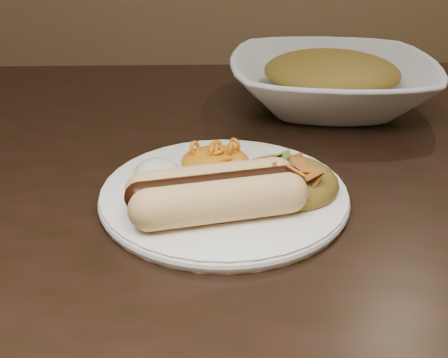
{
  "coord_description": "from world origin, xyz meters",
  "views": [
    {
      "loc": [
        0.07,
        -0.5,
        1.01
      ],
      "look_at": [
        0.09,
        -0.05,
        0.77
      ],
      "focal_mm": 42.0,
      "sensor_mm": 36.0,
      "label": 1
    }
  ],
  "objects": [
    {
      "name": "hotdog",
      "position": [
        0.08,
        -0.09,
        0.78
      ],
      "size": [
        0.14,
        0.09,
        0.04
      ],
      "rotation": [
        0.0,
        0.0,
        0.21
      ],
      "color": "#FADD70",
      "rests_on": "plate"
    },
    {
      "name": "sour_cream",
      "position": [
        0.02,
        -0.03,
        0.78
      ],
      "size": [
        0.06,
        0.06,
        0.03
      ],
      "primitive_type": "ellipsoid",
      "rotation": [
        0.0,
        0.0,
        0.19
      ],
      "color": "silver",
      "rests_on": "plate"
    },
    {
      "name": "serving_bowl",
      "position": [
        0.25,
        0.22,
        0.78
      ],
      "size": [
        0.31,
        0.31,
        0.07
      ],
      "primitive_type": "imported",
      "rotation": [
        0.0,
        0.0,
        -0.09
      ],
      "color": "white",
      "rests_on": "table"
    },
    {
      "name": "bowl_filling",
      "position": [
        0.25,
        0.22,
        0.8
      ],
      "size": [
        0.24,
        0.24,
        0.05
      ],
      "primitive_type": "ellipsoid",
      "rotation": [
        0.0,
        0.0,
        -0.3
      ],
      "color": "#B4401F",
      "rests_on": "serving_bowl"
    },
    {
      "name": "taco_salad",
      "position": [
        0.15,
        -0.05,
        0.78
      ],
      "size": [
        0.1,
        0.1,
        0.05
      ],
      "rotation": [
        0.0,
        0.0,
        0.08
      ],
      "color": "#B4401F",
      "rests_on": "plate"
    },
    {
      "name": "plate",
      "position": [
        0.09,
        -0.05,
        0.76
      ],
      "size": [
        0.32,
        0.32,
        0.01
      ],
      "primitive_type": "cylinder",
      "rotation": [
        0.0,
        0.0,
        -0.41
      ],
      "color": "white",
      "rests_on": "table"
    },
    {
      "name": "mac_and_cheese",
      "position": [
        0.08,
        0.01,
        0.78
      ],
      "size": [
        0.09,
        0.08,
        0.03
      ],
      "primitive_type": "ellipsoid",
      "rotation": [
        0.0,
        0.0,
        -0.22
      ],
      "color": "orange",
      "rests_on": "plate"
    },
    {
      "name": "table",
      "position": [
        0.0,
        0.0,
        0.66
      ],
      "size": [
        1.6,
        0.9,
        0.75
      ],
      "color": "black",
      "rests_on": "floor"
    }
  ]
}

